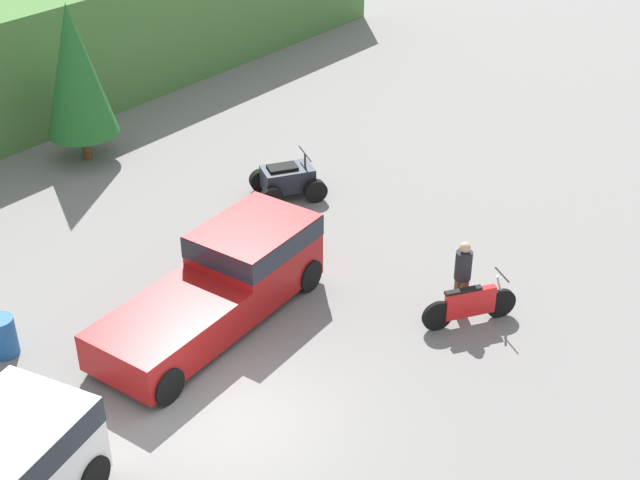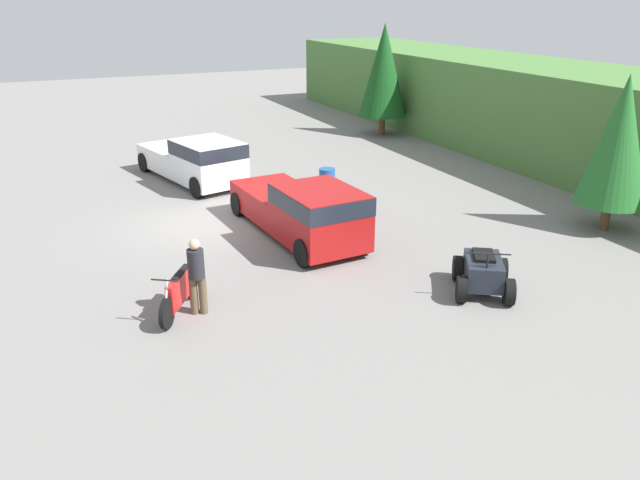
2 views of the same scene
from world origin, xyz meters
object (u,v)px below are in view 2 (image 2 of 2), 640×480
object	(u,v)px
pickup_truck_red	(304,209)
steel_barrel	(327,181)
dirt_bike	(179,293)
pickup_truck_second	(197,159)
rider_person	(197,274)
quad_atv	(483,273)

from	to	relation	value
pickup_truck_red	steel_barrel	distance (m)	4.76
dirt_bike	pickup_truck_second	bearing A→B (deg)	-163.34
dirt_bike	rider_person	distance (m)	0.67
pickup_truck_red	pickup_truck_second	distance (m)	7.25
pickup_truck_red	steel_barrel	world-z (taller)	pickup_truck_red
pickup_truck_second	dirt_bike	xyz separation A→B (m)	(10.11, -2.97, -0.46)
quad_atv	steel_barrel	world-z (taller)	quad_atv
pickup_truck_second	rider_person	bearing A→B (deg)	-27.74
rider_person	steel_barrel	xyz separation A→B (m)	(-7.20, 6.55, -0.53)
pickup_truck_red	quad_atv	world-z (taller)	pickup_truck_red
pickup_truck_red	rider_person	distance (m)	5.11
pickup_truck_second	quad_atv	size ratio (longest dim) A/B	2.58
dirt_bike	steel_barrel	bearing A→B (deg)	168.09
quad_atv	pickup_truck_second	bearing A→B (deg)	-130.12
pickup_truck_red	quad_atv	xyz separation A→B (m)	(4.98, 2.54, -0.45)
rider_person	pickup_truck_red	bearing A→B (deg)	149.26
pickup_truck_second	dirt_bike	distance (m)	10.55
pickup_truck_red	quad_atv	bearing A→B (deg)	23.09
pickup_truck_red	pickup_truck_second	size ratio (longest dim) A/B	1.00
pickup_truck_second	steel_barrel	distance (m)	5.10
rider_person	steel_barrel	world-z (taller)	rider_person
dirt_bike	rider_person	size ratio (longest dim) A/B	1.07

